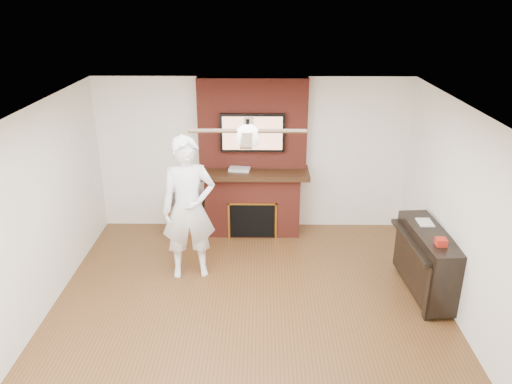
{
  "coord_description": "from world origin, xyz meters",
  "views": [
    {
      "loc": [
        0.14,
        -4.95,
        3.71
      ],
      "look_at": [
        0.07,
        0.9,
        1.34
      ],
      "focal_mm": 35.0,
      "sensor_mm": 36.0,
      "label": 1
    }
  ],
  "objects_px": {
    "fireplace": "(253,174)",
    "side_table": "(186,215)",
    "person": "(189,209)",
    "piano": "(426,260)"
  },
  "relations": [
    {
      "from": "fireplace",
      "to": "side_table",
      "type": "xyz_separation_m",
      "value": [
        -1.1,
        -0.07,
        -0.7
      ]
    },
    {
      "from": "person",
      "to": "side_table",
      "type": "xyz_separation_m",
      "value": [
        -0.27,
        1.32,
        -0.7
      ]
    },
    {
      "from": "person",
      "to": "side_table",
      "type": "relative_size",
      "value": 3.12
    },
    {
      "from": "person",
      "to": "piano",
      "type": "xyz_separation_m",
      "value": [
        3.12,
        -0.43,
        -0.52
      ]
    },
    {
      "from": "side_table",
      "to": "person",
      "type": "bearing_deg",
      "value": -86.84
    },
    {
      "from": "side_table",
      "to": "fireplace",
      "type": "bearing_deg",
      "value": -4.69
    },
    {
      "from": "fireplace",
      "to": "person",
      "type": "distance_m",
      "value": 1.62
    },
    {
      "from": "fireplace",
      "to": "piano",
      "type": "bearing_deg",
      "value": -38.54
    },
    {
      "from": "fireplace",
      "to": "side_table",
      "type": "distance_m",
      "value": 1.31
    },
    {
      "from": "person",
      "to": "side_table",
      "type": "bearing_deg",
      "value": 91.08
    }
  ]
}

